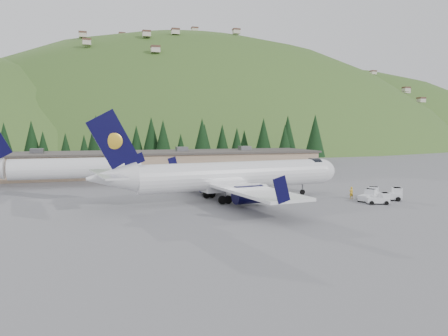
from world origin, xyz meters
TOP-DOWN VIEW (x-y plane):
  - ground at (0.00, 0.00)m, footprint 600.00×600.00m
  - airliner at (-1.09, -0.15)m, footprint 37.60×35.40m
  - second_airliner at (-24.92, 22.00)m, footprint 27.50×11.00m
  - baggage_tug_a at (17.07, -6.79)m, footprint 3.43×2.97m
  - baggage_tug_b at (20.53, -7.09)m, footprint 3.80×3.15m
  - baggage_tug_c at (19.37, -4.80)m, footprint 2.93×3.29m
  - terminal_building at (-5.01, 38.00)m, footprint 71.00×17.00m
  - baggage_tug_d at (17.02, -9.29)m, footprint 3.20×2.48m
  - ramp_worker at (15.95, -4.32)m, footprint 0.66×0.46m
  - tree_line at (-5.18, 60.93)m, footprint 111.85×17.45m
  - hills at (53.34, 207.38)m, footprint 614.00×330.00m

SIDE VIEW (x-z plane):
  - hills at x=53.34m, z-range -232.80..67.20m
  - ground at x=0.00m, z-range 0.00..0.00m
  - baggage_tug_d at x=17.02m, z-range -0.08..1.46m
  - baggage_tug_c at x=19.37m, z-range -0.08..1.50m
  - baggage_tug_a at x=17.07m, z-range -0.09..1.56m
  - baggage_tug_b at x=20.53m, z-range -0.09..1.72m
  - ramp_worker at x=15.95m, z-range 0.00..1.75m
  - terminal_building at x=-5.01m, z-range -0.43..5.67m
  - second_airliner at x=-24.92m, z-range -1.70..8.35m
  - airliner at x=-1.09m, z-range -2.91..9.56m
  - tree_line at x=-5.18m, z-range -0.01..14.33m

